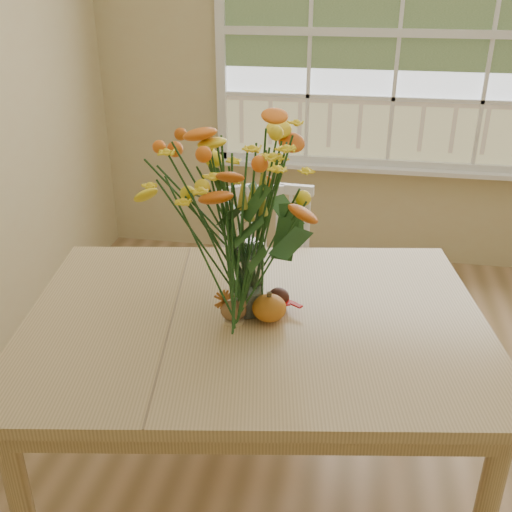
# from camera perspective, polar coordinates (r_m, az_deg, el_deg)

# --- Properties ---
(floor) EXTENTS (4.00, 4.50, 0.01)m
(floor) POSITION_cam_1_polar(r_m,az_deg,el_deg) (2.62, 11.62, -21.86)
(floor) COLOR olive
(floor) RESTS_ON ground
(wall_back) EXTENTS (4.00, 0.02, 2.70)m
(wall_back) POSITION_cam_1_polar(r_m,az_deg,el_deg) (4.07, 13.21, 17.22)
(wall_back) COLOR #CEB883
(wall_back) RESTS_ON floor
(window) EXTENTS (2.42, 0.12, 1.74)m
(window) POSITION_cam_1_polar(r_m,az_deg,el_deg) (4.02, 13.50, 19.70)
(window) COLOR silver
(window) RESTS_ON wall_back
(dining_table) EXTENTS (1.73, 1.36, 0.84)m
(dining_table) POSITION_cam_1_polar(r_m,az_deg,el_deg) (2.10, -0.10, -7.93)
(dining_table) COLOR tan
(dining_table) RESTS_ON floor
(windsor_chair) EXTENTS (0.54, 0.53, 0.97)m
(windsor_chair) POSITION_cam_1_polar(r_m,az_deg,el_deg) (2.90, 0.99, -2.39)
(windsor_chair) COLOR white
(windsor_chair) RESTS_ON floor
(flower_vase) EXTENTS (0.53, 0.53, 0.63)m
(flower_vase) POSITION_cam_1_polar(r_m,az_deg,el_deg) (1.91, -0.89, 4.57)
(flower_vase) COLOR white
(flower_vase) RESTS_ON dining_table
(pumpkin) EXTENTS (0.12, 0.12, 0.09)m
(pumpkin) POSITION_cam_1_polar(r_m,az_deg,el_deg) (2.00, 1.26, -5.09)
(pumpkin) COLOR #C05916
(pumpkin) RESTS_ON dining_table
(turkey_figurine) EXTENTS (0.10, 0.08, 0.11)m
(turkey_figurine) POSITION_cam_1_polar(r_m,az_deg,el_deg) (2.00, -2.16, -5.22)
(turkey_figurine) COLOR #CCB78C
(turkey_figurine) RESTS_ON dining_table
(dark_gourd) EXTENTS (0.13, 0.08, 0.07)m
(dark_gourd) POSITION_cam_1_polar(r_m,az_deg,el_deg) (2.09, 2.17, -4.05)
(dark_gourd) COLOR #38160F
(dark_gourd) RESTS_ON dining_table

